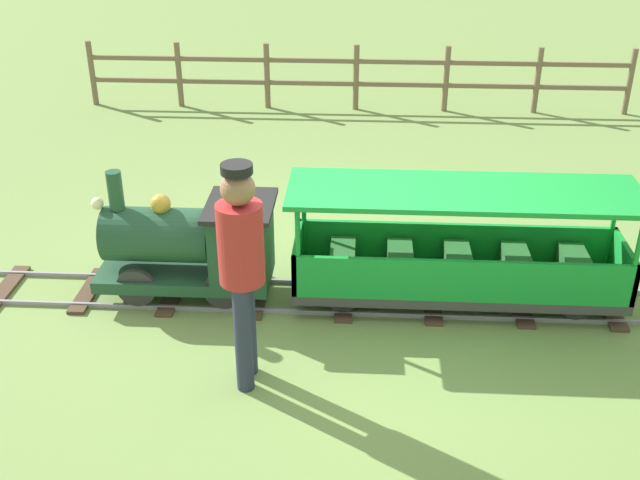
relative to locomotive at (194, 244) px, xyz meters
name	(u,v)px	position (x,y,z in m)	size (l,w,h in m)	color
ground_plane	(335,300)	(0.00, -1.14, -0.49)	(60.00, 60.00, 0.00)	#75934C
track	(344,298)	(0.00, -1.22, -0.47)	(0.70, 6.40, 0.04)	gray
locomotive	(194,244)	(0.00, 0.00, 0.00)	(0.66, 1.45, 1.05)	#1E472D
passenger_car	(459,258)	(0.00, -2.12, -0.06)	(0.76, 2.70, 0.97)	#3F3F3F
conductor_person	(242,260)	(-1.09, -0.57, 0.47)	(0.30, 0.30, 1.62)	#282D47
fence_section	(356,75)	(5.05, -1.22, 0.00)	(0.08, 7.48, 0.90)	#756047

